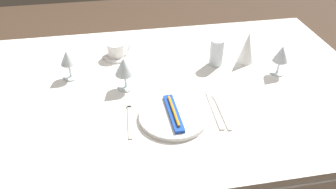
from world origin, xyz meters
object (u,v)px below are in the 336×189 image
(dinner_knife, at_px, (215,110))
(wine_glass_left, at_px, (68,60))
(wine_glass_right, at_px, (281,55))
(drink_tumbler, at_px, (216,52))
(dinner_plate, at_px, (174,116))
(coffee_cup_left, at_px, (117,49))
(toothbrush_package, at_px, (174,113))
(wine_glass_centre, at_px, (124,68))
(napkin_folded, at_px, (247,48))
(spoon_soup, at_px, (219,106))
(fork_outer, at_px, (130,117))

(dinner_knife, height_order, wine_glass_left, wine_glass_left)
(wine_glass_right, xyz_separation_m, drink_tumbler, (-0.25, 0.12, -0.03))
(wine_glass_right, distance_m, drink_tumbler, 0.28)
(dinner_plate, xyz_separation_m, coffee_cup_left, (-0.18, 0.49, 0.03))
(toothbrush_package, bearing_deg, wine_glass_left, 138.96)
(wine_glass_centre, xyz_separation_m, drink_tumbler, (0.43, 0.12, -0.04))
(napkin_folded, bearing_deg, wine_glass_centre, -168.40)
(wine_glass_centre, xyz_separation_m, wine_glass_left, (-0.23, 0.12, -0.01))
(dinner_knife, height_order, coffee_cup_left, coffee_cup_left)
(toothbrush_package, xyz_separation_m, drink_tumbler, (0.26, 0.34, 0.04))
(dinner_knife, distance_m, coffee_cup_left, 0.59)
(spoon_soup, xyz_separation_m, wine_glass_centre, (-0.35, 0.19, 0.10))
(wine_glass_left, xyz_separation_m, wine_glass_right, (0.91, -0.13, 0.00))
(toothbrush_package, height_order, drink_tumbler, drink_tumbler)
(wine_glass_left, relative_size, napkin_folded, 0.89)
(spoon_soup, height_order, napkin_folded, napkin_folded)
(wine_glass_left, relative_size, wine_glass_right, 0.96)
(napkin_folded, bearing_deg, wine_glass_left, 179.81)
(dinner_plate, bearing_deg, coffee_cup_left, 110.73)
(wine_glass_left, height_order, drink_tumbler, wine_glass_left)
(fork_outer, xyz_separation_m, wine_glass_left, (-0.23, 0.31, 0.09))
(coffee_cup_left, xyz_separation_m, drink_tumbler, (0.45, -0.15, 0.02))
(dinner_knife, relative_size, wine_glass_right, 1.68)
(spoon_soup, height_order, coffee_cup_left, coffee_cup_left)
(drink_tumbler, bearing_deg, wine_glass_centre, -164.53)
(fork_outer, distance_m, wine_glass_right, 0.71)
(dinner_plate, relative_size, wine_glass_left, 1.96)
(spoon_soup, height_order, wine_glass_right, wine_glass_right)
(napkin_folded, bearing_deg, dinner_knife, -126.90)
(wine_glass_right, bearing_deg, wine_glass_left, 172.13)
(fork_outer, height_order, coffee_cup_left, coffee_cup_left)
(dinner_plate, distance_m, wine_glass_right, 0.56)
(fork_outer, xyz_separation_m, spoon_soup, (0.35, 0.00, 0.00))
(fork_outer, height_order, wine_glass_centre, wine_glass_centre)
(dinner_plate, xyz_separation_m, napkin_folded, (0.41, 0.34, 0.06))
(drink_tumbler, bearing_deg, fork_outer, -143.79)
(coffee_cup_left, bearing_deg, spoon_soup, -50.67)
(toothbrush_package, distance_m, coffee_cup_left, 0.52)
(dinner_plate, height_order, wine_glass_left, wine_glass_left)
(dinner_plate, relative_size, wine_glass_centre, 1.80)
(toothbrush_package, relative_size, wine_glass_centre, 1.47)
(dinner_knife, xyz_separation_m, coffee_cup_left, (-0.35, 0.48, 0.04))
(dinner_plate, height_order, spoon_soup, dinner_plate)
(wine_glass_right, bearing_deg, dinner_knife, -149.69)
(dinner_knife, relative_size, wine_glass_centre, 1.61)
(spoon_soup, distance_m, coffee_cup_left, 0.59)
(dinner_knife, distance_m, wine_glass_centre, 0.40)
(fork_outer, relative_size, wine_glass_centre, 1.49)
(toothbrush_package, bearing_deg, drink_tumbler, 52.31)
(dinner_knife, bearing_deg, fork_outer, 177.10)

